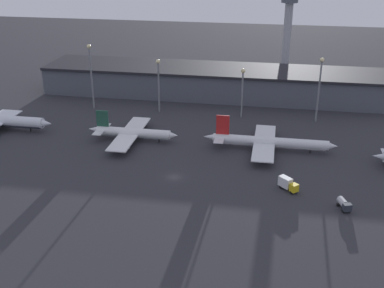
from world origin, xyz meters
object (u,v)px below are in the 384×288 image
(airplane_2, at_px, (268,142))
(control_tower, at_px, (288,25))
(service_vehicle_1, at_px, (288,184))
(service_vehicle_3, at_px, (344,204))
(airplane_1, at_px, (132,133))

(airplane_2, xyz_separation_m, control_tower, (5.58, 114.24, 22.77))
(airplane_2, xyz_separation_m, service_vehicle_1, (6.77, -29.09, -0.93))
(airplane_2, distance_m, service_vehicle_3, 43.84)
(airplane_2, relative_size, service_vehicle_1, 7.55)
(service_vehicle_1, bearing_deg, control_tower, 134.91)
(airplane_2, xyz_separation_m, service_vehicle_3, (22.34, -37.70, -1.38))
(airplane_1, distance_m, service_vehicle_3, 82.07)
(service_vehicle_1, bearing_deg, airplane_2, 147.52)
(service_vehicle_3, height_order, control_tower, control_tower)
(airplane_2, bearing_deg, control_tower, 87.36)
(service_vehicle_1, xyz_separation_m, service_vehicle_3, (15.58, -8.60, -0.45))
(service_vehicle_1, relative_size, control_tower, 0.14)
(airplane_2, bearing_deg, airplane_1, -179.76)
(service_vehicle_3, xyz_separation_m, control_tower, (-16.77, 151.94, 24.15))
(airplane_2, height_order, service_vehicle_1, airplane_2)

